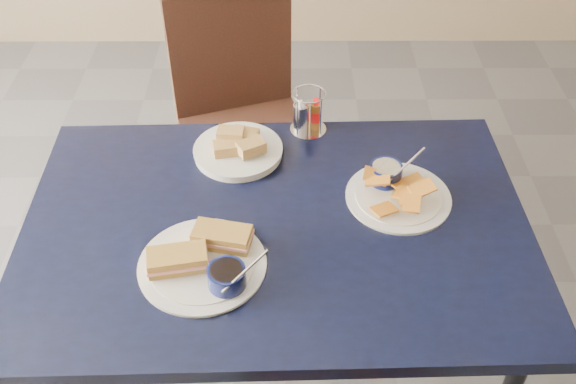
{
  "coord_description": "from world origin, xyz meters",
  "views": [
    {
      "loc": [
        0.0,
        -0.97,
        1.92
      ],
      "look_at": [
        0.01,
        0.24,
        0.82
      ],
      "focal_mm": 40.0,
      "sensor_mm": 36.0,
      "label": 1
    }
  ],
  "objects_px": {
    "dining_table": "(277,239)",
    "bread_basket": "(238,149)",
    "chair_far": "(248,105)",
    "sandwich_plate": "(206,259)",
    "plantain_plate": "(394,188)",
    "condiment_caddy": "(307,115)"
  },
  "relations": [
    {
      "from": "dining_table",
      "to": "condiment_caddy",
      "type": "distance_m",
      "value": 0.42
    },
    {
      "from": "chair_far",
      "to": "dining_table",
      "type": "bearing_deg",
      "value": -82.03
    },
    {
      "from": "bread_basket",
      "to": "condiment_caddy",
      "type": "relative_size",
      "value": 1.86
    },
    {
      "from": "dining_table",
      "to": "plantain_plate",
      "type": "relative_size",
      "value": 4.69
    },
    {
      "from": "plantain_plate",
      "to": "condiment_caddy",
      "type": "relative_size",
      "value": 2.08
    },
    {
      "from": "dining_table",
      "to": "chair_far",
      "type": "bearing_deg",
      "value": 97.97
    },
    {
      "from": "dining_table",
      "to": "sandwich_plate",
      "type": "distance_m",
      "value": 0.24
    },
    {
      "from": "bread_basket",
      "to": "plantain_plate",
      "type": "bearing_deg",
      "value": -21.64
    },
    {
      "from": "bread_basket",
      "to": "condiment_caddy",
      "type": "distance_m",
      "value": 0.24
    },
    {
      "from": "dining_table",
      "to": "chair_far",
      "type": "xyz_separation_m",
      "value": [
        -0.11,
        0.82,
        -0.14
      ]
    },
    {
      "from": "plantain_plate",
      "to": "bread_basket",
      "type": "relative_size",
      "value": 1.12
    },
    {
      "from": "sandwich_plate",
      "to": "bread_basket",
      "type": "distance_m",
      "value": 0.43
    },
    {
      "from": "chair_far",
      "to": "sandwich_plate",
      "type": "relative_size",
      "value": 3.02
    },
    {
      "from": "dining_table",
      "to": "bread_basket",
      "type": "xyz_separation_m",
      "value": [
        -0.11,
        0.28,
        0.08
      ]
    },
    {
      "from": "condiment_caddy",
      "to": "bread_basket",
      "type": "bearing_deg",
      "value": -149.35
    },
    {
      "from": "dining_table",
      "to": "chair_far",
      "type": "height_order",
      "value": "chair_far"
    },
    {
      "from": "dining_table",
      "to": "condiment_caddy",
      "type": "relative_size",
      "value": 9.76
    },
    {
      "from": "chair_far",
      "to": "condiment_caddy",
      "type": "height_order",
      "value": "chair_far"
    },
    {
      "from": "sandwich_plate",
      "to": "condiment_caddy",
      "type": "bearing_deg",
      "value": 64.91
    },
    {
      "from": "sandwich_plate",
      "to": "condiment_caddy",
      "type": "relative_size",
      "value": 2.35
    },
    {
      "from": "condiment_caddy",
      "to": "chair_far",
      "type": "bearing_deg",
      "value": 115.79
    },
    {
      "from": "condiment_caddy",
      "to": "sandwich_plate",
      "type": "bearing_deg",
      "value": -115.09
    }
  ]
}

